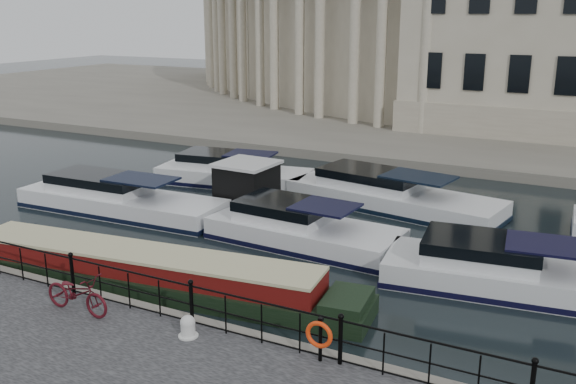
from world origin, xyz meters
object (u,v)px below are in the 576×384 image
at_px(bicycle, 77,293).
at_px(harbour_hut, 247,189).
at_px(mooring_bollard, 188,327).
at_px(narrowboat, 141,276).
at_px(life_ring_post, 319,335).

bearing_deg(bicycle, harbour_hut, 8.75).
xyz_separation_m(mooring_bollard, harbour_hut, (-4.81, 10.82, 0.15)).
distance_m(narrowboat, harbour_hut, 8.23).
height_order(life_ring_post, narrowboat, life_ring_post).
height_order(bicycle, narrowboat, bicycle).
distance_m(mooring_bollard, life_ring_post, 3.34).
height_order(life_ring_post, harbour_hut, harbour_hut).
relative_size(life_ring_post, harbour_hut, 0.33).
bearing_deg(narrowboat, bicycle, -88.88).
distance_m(life_ring_post, narrowboat, 7.41).
distance_m(bicycle, life_ring_post, 6.63).
xyz_separation_m(life_ring_post, harbour_hut, (-8.10, 10.43, -0.26)).
bearing_deg(life_ring_post, mooring_bollard, -173.41).
bearing_deg(harbour_hut, mooring_bollard, -63.31).
bearing_deg(bicycle, narrowboat, 8.66).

